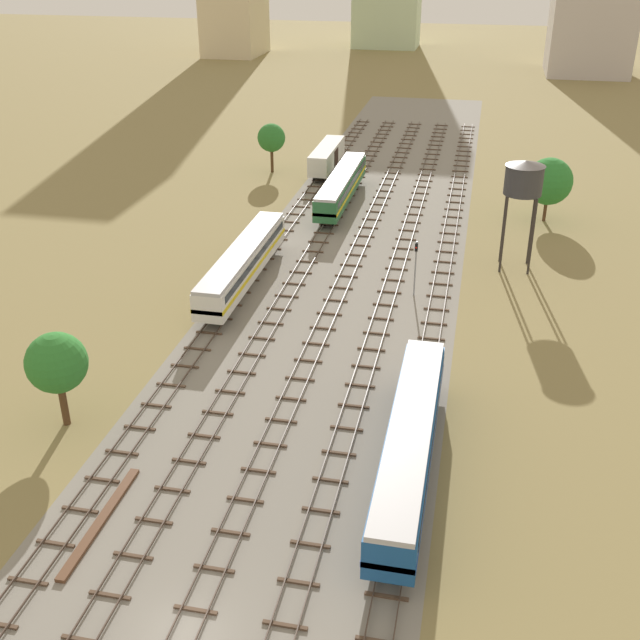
{
  "coord_description": "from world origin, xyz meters",
  "views": [
    {
      "loc": [
        12.47,
        -25.86,
        32.0
      ],
      "look_at": [
        0.0,
        33.27,
        1.5
      ],
      "focal_mm": 43.32,
      "sensor_mm": 36.0,
      "label": 1
    }
  ],
  "objects": [
    {
      "name": "skyline_tower_2",
      "position": [
        36.05,
        184.71,
        16.77
      ],
      "size": [
        19.46,
        20.84,
        33.54
      ],
      "color": "beige",
      "rests_on": "ground"
    },
    {
      "name": "passenger_coach_far_left_near",
      "position": [
        -9.72,
        42.24,
        2.61
      ],
      "size": [
        2.96,
        22.0,
        3.8
      ],
      "color": "white",
      "rests_on": "ground"
    },
    {
      "name": "water_tower",
      "position": [
        16.97,
        52.55,
        9.66
      ],
      "size": [
        4.04,
        4.04,
        11.57
      ],
      "color": "#2D2826",
      "rests_on": "ground"
    },
    {
      "name": "signal_post_nearest",
      "position": [
        7.29,
        43.35,
        3.55
      ],
      "size": [
        0.28,
        0.47,
        5.62
      ],
      "color": "gray",
      "rests_on": "ground"
    },
    {
      "name": "ballast_bed",
      "position": [
        0.0,
        56.0,
        0.0
      ],
      "size": [
        23.45,
        176.0,
        0.01
      ],
      "primitive_type": "cube",
      "color": "gray",
      "rests_on": "ground"
    },
    {
      "name": "track_centre_right",
      "position": [
        9.72,
        57.0,
        0.14
      ],
      "size": [
        2.4,
        126.0,
        0.29
      ],
      "color": "#47382D",
      "rests_on": "ground"
    },
    {
      "name": "track_far_left",
      "position": [
        -9.72,
        57.0,
        0.14
      ],
      "size": [
        2.4,
        126.0,
        0.29
      ],
      "color": "#47382D",
      "rests_on": "ground"
    },
    {
      "name": "track_centre_left",
      "position": [
        0.0,
        57.0,
        0.14
      ],
      "size": [
        2.4,
        126.0,
        0.29
      ],
      "color": "#47382D",
      "rests_on": "ground"
    },
    {
      "name": "lineside_tree_0",
      "position": [
        20.85,
        68.58,
        5.0
      ],
      "size": [
        5.68,
        5.68,
        7.85
      ],
      "color": "#4C331E",
      "rests_on": "ground"
    },
    {
      "name": "lineside_tree_2",
      "position": [
        -15.17,
        16.01,
        5.07
      ],
      "size": [
        4.35,
        4.35,
        7.28
      ],
      "color": "#4C331E",
      "rests_on": "ground"
    },
    {
      "name": "track_centre",
      "position": [
        4.86,
        57.0,
        0.14
      ],
      "size": [
        2.4,
        126.0,
        0.29
      ],
      "color": "#47382D",
      "rests_on": "ground"
    },
    {
      "name": "passenger_coach_left_mid",
      "position": [
        -4.86,
        69.79,
        2.61
      ],
      "size": [
        2.96,
        22.0,
        3.8
      ],
      "color": "#286638",
      "rests_on": "ground"
    },
    {
      "name": "ground_plane",
      "position": [
        0.0,
        56.0,
        0.0
      ],
      "size": [
        480.0,
        480.0,
        0.0
      ],
      "primitive_type": "plane",
      "color": "olive"
    },
    {
      "name": "freight_boxcar_far_left_midfar",
      "position": [
        -9.72,
        84.18,
        2.45
      ],
      "size": [
        2.87,
        14.0,
        3.6
      ],
      "color": "white",
      "rests_on": "ground"
    },
    {
      "name": "track_left",
      "position": [
        -4.86,
        57.0,
        0.14
      ],
      "size": [
        2.4,
        126.0,
        0.29
      ],
      "color": "#47382D",
      "rests_on": "ground"
    },
    {
      "name": "passenger_coach_centre_right_nearest",
      "position": [
        9.72,
        15.39,
        2.61
      ],
      "size": [
        2.96,
        22.0,
        3.8
      ],
      "color": "#194C8C",
      "rests_on": "ground"
    },
    {
      "name": "spare_rail_bundle",
      "position": [
        -7.99,
        6.8,
        0.12
      ],
      "size": [
        0.6,
        10.0,
        0.24
      ],
      "primitive_type": "cube",
      "color": "brown",
      "rests_on": "ground"
    },
    {
      "name": "lineside_tree_1",
      "position": [
        -17.65,
        82.56,
        5.08
      ],
      "size": [
        4.07,
        4.07,
        7.14
      ],
      "color": "#4C331E",
      "rests_on": "ground"
    }
  ]
}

